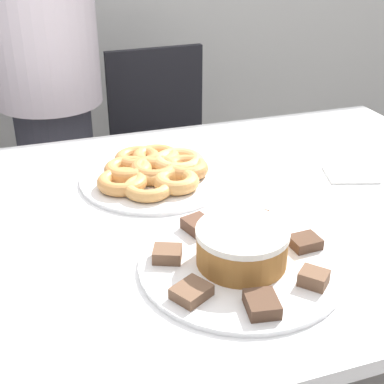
# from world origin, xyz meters

# --- Properties ---
(table) EXTENTS (1.64, 1.00, 0.77)m
(table) POSITION_xyz_m (0.00, 0.00, 0.69)
(table) COLOR white
(table) RESTS_ON ground_plane
(person_standing) EXTENTS (0.36, 0.36, 1.55)m
(person_standing) POSITION_xyz_m (-0.18, 0.89, 0.81)
(person_standing) COLOR #383842
(person_standing) RESTS_ON ground_plane
(office_chair_right) EXTENTS (0.46, 0.46, 0.88)m
(office_chair_right) POSITION_xyz_m (0.26, 0.94, 0.42)
(office_chair_right) COLOR black
(office_chair_right) RESTS_ON ground_plane
(plate_cake) EXTENTS (0.37, 0.37, 0.01)m
(plate_cake) POSITION_xyz_m (0.06, -0.22, 0.78)
(plate_cake) COLOR white
(plate_cake) RESTS_ON table
(plate_donuts) EXTENTS (0.36, 0.36, 0.01)m
(plate_donuts) POSITION_xyz_m (0.01, 0.17, 0.78)
(plate_donuts) COLOR white
(plate_donuts) RESTS_ON table
(frosted_cake) EXTENTS (0.17, 0.17, 0.07)m
(frosted_cake) POSITION_xyz_m (0.06, -0.22, 0.82)
(frosted_cake) COLOR #9E662D
(frosted_cake) RESTS_ON plate_cake
(lamington_0) EXTENTS (0.07, 0.07, 0.02)m
(lamington_0) POSITION_xyz_m (0.14, -0.11, 0.79)
(lamington_0) COLOR #513828
(lamington_0) RESTS_ON plate_cake
(lamington_1) EXTENTS (0.06, 0.07, 0.02)m
(lamington_1) POSITION_xyz_m (0.02, -0.10, 0.79)
(lamington_1) COLOR brown
(lamington_1) RESTS_ON plate_cake
(lamington_2) EXTENTS (0.06, 0.06, 0.02)m
(lamington_2) POSITION_xyz_m (-0.06, -0.17, 0.79)
(lamington_2) COLOR brown
(lamington_2) RESTS_ON plate_cake
(lamington_3) EXTENTS (0.08, 0.07, 0.02)m
(lamington_3) POSITION_xyz_m (-0.06, -0.29, 0.79)
(lamington_3) COLOR brown
(lamington_3) RESTS_ON plate_cake
(lamington_4) EXTENTS (0.06, 0.07, 0.02)m
(lamington_4) POSITION_xyz_m (0.04, -0.36, 0.79)
(lamington_4) COLOR #513828
(lamington_4) RESTS_ON plate_cake
(lamington_5) EXTENTS (0.06, 0.06, 0.03)m
(lamington_5) POSITION_xyz_m (0.15, -0.32, 0.79)
(lamington_5) COLOR brown
(lamington_5) RESTS_ON plate_cake
(lamington_6) EXTENTS (0.06, 0.05, 0.02)m
(lamington_6) POSITION_xyz_m (0.19, -0.22, 0.79)
(lamington_6) COLOR #513828
(lamington_6) RESTS_ON plate_cake
(donut_0) EXTENTS (0.12, 0.12, 0.04)m
(donut_0) POSITION_xyz_m (0.01, 0.17, 0.80)
(donut_0) COLOR #C68447
(donut_0) RESTS_ON plate_donuts
(donut_1) EXTENTS (0.11, 0.11, 0.03)m
(donut_1) POSITION_xyz_m (-0.03, 0.09, 0.80)
(donut_1) COLOR tan
(donut_1) RESTS_ON plate_donuts
(donut_2) EXTENTS (0.11, 0.11, 0.03)m
(donut_2) POSITION_xyz_m (0.04, 0.10, 0.80)
(donut_2) COLOR tan
(donut_2) RESTS_ON plate_donuts
(donut_3) EXTENTS (0.11, 0.11, 0.04)m
(donut_3) POSITION_xyz_m (0.08, 0.16, 0.80)
(donut_3) COLOR #C68447
(donut_3) RESTS_ON plate_donuts
(donut_4) EXTENTS (0.13, 0.13, 0.04)m
(donut_4) POSITION_xyz_m (0.07, 0.20, 0.80)
(donut_4) COLOR #E5AD66
(donut_4) RESTS_ON plate_donuts
(donut_5) EXTENTS (0.12, 0.12, 0.04)m
(donut_5) POSITION_xyz_m (0.03, 0.24, 0.80)
(donut_5) COLOR #D18E4C
(donut_5) RESTS_ON plate_donuts
(donut_6) EXTENTS (0.12, 0.12, 0.03)m
(donut_6) POSITION_xyz_m (-0.02, 0.25, 0.80)
(donut_6) COLOR #C68447
(donut_6) RESTS_ON plate_donuts
(donut_7) EXTENTS (0.12, 0.12, 0.03)m
(donut_7) POSITION_xyz_m (-0.06, 0.19, 0.80)
(donut_7) COLOR #D18E4C
(donut_7) RESTS_ON plate_donuts
(donut_8) EXTENTS (0.12, 0.12, 0.03)m
(donut_8) POSITION_xyz_m (-0.08, 0.14, 0.80)
(donut_8) COLOR #D18E4C
(donut_8) RESTS_ON plate_donuts
(napkin) EXTENTS (0.14, 0.12, 0.01)m
(napkin) POSITION_xyz_m (0.47, 0.04, 0.77)
(napkin) COLOR white
(napkin) RESTS_ON table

